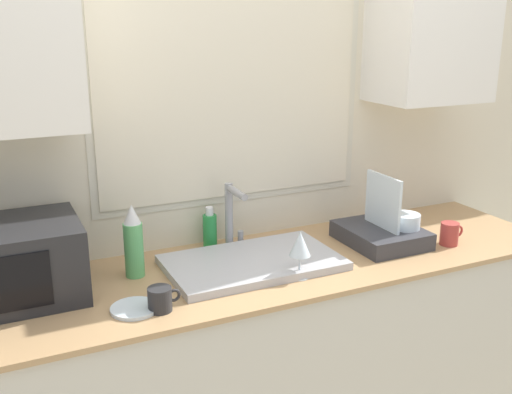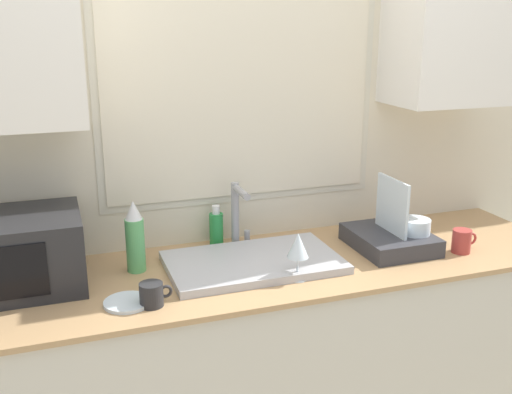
{
  "view_description": "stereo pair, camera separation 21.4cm",
  "coord_description": "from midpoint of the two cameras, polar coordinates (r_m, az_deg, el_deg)",
  "views": [
    {
      "loc": [
        -0.93,
        -1.57,
        1.81
      ],
      "look_at": [
        -0.06,
        0.28,
        1.19
      ],
      "focal_mm": 42.0,
      "sensor_mm": 36.0,
      "label": 1
    },
    {
      "loc": [
        -0.73,
        -1.65,
        1.81
      ],
      "look_at": [
        -0.06,
        0.28,
        1.19
      ],
      "focal_mm": 42.0,
      "sensor_mm": 36.0,
      "label": 2
    }
  ],
  "objects": [
    {
      "name": "faucet",
      "position": [
        2.38,
        -4.87,
        -1.4
      ],
      "size": [
        0.08,
        0.17,
        0.27
      ],
      "color": "#99999E",
      "rests_on": "countertop"
    },
    {
      "name": "mug_near_sink",
      "position": [
        1.96,
        -12.24,
        -9.56
      ],
      "size": [
        0.11,
        0.08,
        0.08
      ],
      "color": "#262628",
      "rests_on": "countertop"
    },
    {
      "name": "small_plate",
      "position": [
        2.0,
        -14.58,
        -10.31
      ],
      "size": [
        0.15,
        0.15,
        0.01
      ],
      "color": "silver",
      "rests_on": "countertop"
    },
    {
      "name": "wall_back",
      "position": [
        2.42,
        -4.76,
        7.26
      ],
      "size": [
        6.0,
        0.38,
        2.6
      ],
      "color": "beige",
      "rests_on": "ground_plane"
    },
    {
      "name": "dish_rack",
      "position": [
        2.5,
        9.68,
        -3.28
      ],
      "size": [
        0.29,
        0.34,
        0.29
      ],
      "color": "#333338",
      "rests_on": "countertop"
    },
    {
      "name": "mug_by_rack",
      "position": [
        2.54,
        15.72,
        -3.42
      ],
      "size": [
        0.11,
        0.07,
        0.09
      ],
      "color": "#A53833",
      "rests_on": "countertop"
    },
    {
      "name": "microwave",
      "position": [
        2.16,
        -25.33,
        -5.75
      ],
      "size": [
        0.47,
        0.36,
        0.26
      ],
      "color": "#232326",
      "rests_on": "countertop"
    },
    {
      "name": "countertop",
      "position": [
        2.5,
        -1.64,
        -16.1
      ],
      "size": [
        2.45,
        0.66,
        0.91
      ],
      "color": "beige",
      "rests_on": "ground_plane"
    },
    {
      "name": "spray_bottle",
      "position": [
        2.2,
        -14.36,
        -4.23
      ],
      "size": [
        0.07,
        0.07,
        0.27
      ],
      "color": "#59B266",
      "rests_on": "countertop"
    },
    {
      "name": "sink_basin",
      "position": [
        2.26,
        -3.07,
        -6.29
      ],
      "size": [
        0.64,
        0.39,
        0.03
      ],
      "color": "#B2B2B7",
      "rests_on": "countertop"
    },
    {
      "name": "wine_glass",
      "position": [
        2.12,
        1.34,
        -4.64
      ],
      "size": [
        0.08,
        0.08,
        0.18
      ],
      "color": "silver",
      "rests_on": "countertop"
    },
    {
      "name": "soap_bottle",
      "position": [
        2.43,
        -6.93,
        -3.15
      ],
      "size": [
        0.06,
        0.06,
        0.17
      ],
      "color": "#268C3F",
      "rests_on": "countertop"
    }
  ]
}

